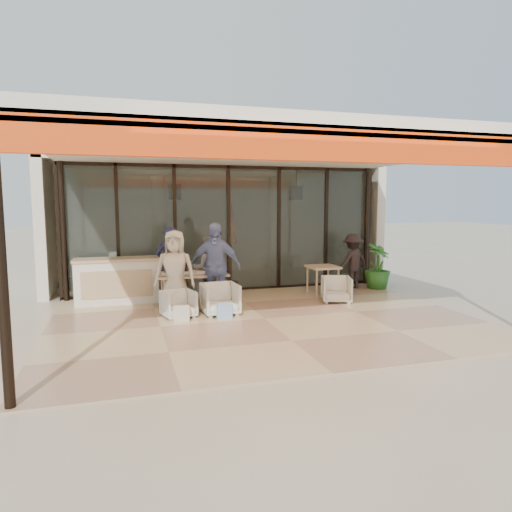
{
  "coord_description": "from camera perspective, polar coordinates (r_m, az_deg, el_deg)",
  "views": [
    {
      "loc": [
        -2.65,
        -8.29,
        2.29
      ],
      "look_at": [
        0.1,
        0.9,
        1.15
      ],
      "focal_mm": 32.0,
      "sensor_mm": 36.0,
      "label": 1
    }
  ],
  "objects": [
    {
      "name": "standing_woman",
      "position": [
        12.21,
        12.0,
        -0.71
      ],
      "size": [
        1.04,
        0.74,
        1.46
      ],
      "primitive_type": "imported",
      "rotation": [
        0.0,
        0.0,
        3.37
      ],
      "color": "black",
      "rests_on": "ground"
    },
    {
      "name": "diner_grey",
      "position": [
        10.59,
        -6.13,
        -1.57
      ],
      "size": [
        0.75,
        0.59,
        1.52
      ],
      "primitive_type": "imported",
      "rotation": [
        0.0,
        0.0,
        3.12
      ],
      "color": "slate",
      "rests_on": "ground"
    },
    {
      "name": "dining_table",
      "position": [
        10.1,
        -8.06,
        -2.43
      ],
      "size": [
        1.5,
        0.9,
        0.93
      ],
      "color": "tan",
      "rests_on": "ground"
    },
    {
      "name": "glass_storefront",
      "position": [
        11.61,
        -3.45,
        3.36
      ],
      "size": [
        8.08,
        0.1,
        3.2
      ],
      "color": "#9EADA3",
      "rests_on": "ground"
    },
    {
      "name": "tote_bag_blue",
      "position": [
        8.97,
        -3.96,
        -6.91
      ],
      "size": [
        0.3,
        0.1,
        0.34
      ],
      "primitive_type": "cube",
      "color": "#99BFD8",
      "rests_on": "ground"
    },
    {
      "name": "terrace_structure",
      "position": [
        8.5,
        1.65,
        13.26
      ],
      "size": [
        8.0,
        6.0,
        3.4
      ],
      "color": "silver",
      "rests_on": "ground"
    },
    {
      "name": "diner_cream",
      "position": [
        9.57,
        -10.1,
        -1.93
      ],
      "size": [
        0.96,
        0.76,
        1.72
      ],
      "primitive_type": "imported",
      "rotation": [
        0.0,
        0.0,
        -0.28
      ],
      "color": "beige",
      "rests_on": "ground"
    },
    {
      "name": "tote_bag_cream",
      "position": [
        8.83,
        -9.33,
        -7.21
      ],
      "size": [
        0.3,
        0.1,
        0.34
      ],
      "primitive_type": "cube",
      "color": "silver",
      "rests_on": "ground"
    },
    {
      "name": "terrace_floor",
      "position": [
        8.99,
        1.04,
        -7.94
      ],
      "size": [
        8.0,
        6.0,
        0.01
      ],
      "primitive_type": "cube",
      "color": "tan",
      "rests_on": "ground"
    },
    {
      "name": "chair_near_right",
      "position": [
        9.31,
        -4.52,
        -5.21
      ],
      "size": [
        0.74,
        0.7,
        0.72
      ],
      "primitive_type": "imported",
      "rotation": [
        0.0,
        0.0,
        0.06
      ],
      "color": "silver",
      "rests_on": "ground"
    },
    {
      "name": "chair_far_right",
      "position": [
        11.14,
        -6.58,
        -3.46
      ],
      "size": [
        0.7,
        0.67,
        0.63
      ],
      "primitive_type": "imported",
      "rotation": [
        0.0,
        0.0,
        3.31
      ],
      "color": "silver",
      "rests_on": "ground"
    },
    {
      "name": "side_table",
      "position": [
        11.2,
        8.34,
        -1.78
      ],
      "size": [
        0.7,
        0.7,
        0.74
      ],
      "color": "tan",
      "rests_on": "ground"
    },
    {
      "name": "chair_near_left",
      "position": [
        9.18,
        -9.67,
        -5.79
      ],
      "size": [
        0.71,
        0.68,
        0.61
      ],
      "primitive_type": "imported",
      "rotation": [
        0.0,
        0.0,
        0.24
      ],
      "color": "silver",
      "rests_on": "ground"
    },
    {
      "name": "host_counter",
      "position": [
        10.73,
        -16.96,
        -2.95
      ],
      "size": [
        1.85,
        0.65,
        1.04
      ],
      "color": "silver",
      "rests_on": "ground"
    },
    {
      "name": "potted_palm",
      "position": [
        12.4,
        14.96,
        -1.26
      ],
      "size": [
        0.93,
        0.93,
        1.21
      ],
      "primitive_type": "imported",
      "rotation": [
        0.0,
        0.0,
        0.56
      ],
      "color": "#1E5919",
      "rests_on": "ground"
    },
    {
      "name": "side_chair",
      "position": [
        10.58,
        10.02,
        -3.99
      ],
      "size": [
        0.81,
        0.78,
        0.66
      ],
      "primitive_type": "imported",
      "rotation": [
        0.0,
        0.0,
        -0.33
      ],
      "color": "silver",
      "rests_on": "ground"
    },
    {
      "name": "interior_block",
      "position": [
        13.86,
        -5.64,
        6.5
      ],
      "size": [
        9.05,
        3.62,
        3.52
      ],
      "color": "silver",
      "rests_on": "ground"
    },
    {
      "name": "diner_periwinkle",
      "position": [
        9.69,
        -5.17,
        -1.31
      ],
      "size": [
        1.18,
        0.82,
        1.86
      ],
      "primitive_type": "imported",
      "rotation": [
        0.0,
        0.0,
        -0.37
      ],
      "color": "#6871AE",
      "rests_on": "ground"
    },
    {
      "name": "ground",
      "position": [
        9.0,
        1.04,
        -7.97
      ],
      "size": [
        70.0,
        70.0,
        0.0
      ],
      "primitive_type": "plane",
      "color": "#C6B293",
      "rests_on": "ground"
    },
    {
      "name": "diner_navy",
      "position": [
        10.45,
        -10.67,
        -1.12
      ],
      "size": [
        0.66,
        0.45,
        1.75
      ],
      "primitive_type": "imported",
      "rotation": [
        0.0,
        0.0,
        3.09
      ],
      "color": "#181D36",
      "rests_on": "ground"
    },
    {
      "name": "chair_far_left",
      "position": [
        11.02,
        -10.89,
        -3.41
      ],
      "size": [
        0.9,
        0.87,
        0.73
      ],
      "primitive_type": "imported",
      "rotation": [
        0.0,
        0.0,
        2.76
      ],
      "color": "silver",
      "rests_on": "ground"
    }
  ]
}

